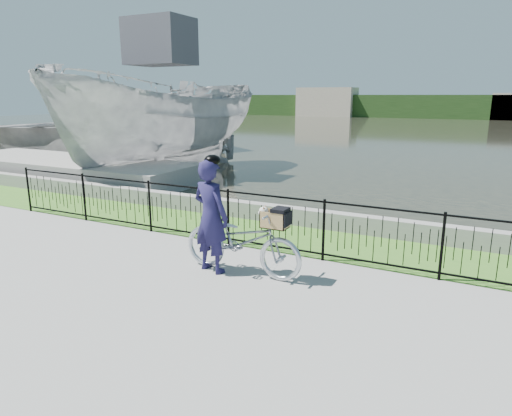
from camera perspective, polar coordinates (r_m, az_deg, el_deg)
The scene contains 12 objects.
ground at distance 7.53m, azimuth -3.08°, elevation -9.10°, with size 120.00×120.00×0.00m, color gray.
grass_strip at distance 9.72m, azimuth 4.67°, elevation -3.72°, with size 60.00×2.00×0.01m, color #407223.
water at distance 39.24m, azimuth 22.27°, elevation 8.60°, with size 120.00×120.00×0.00m, color #2A2A20.
quay_wall at distance 10.56m, azimuth 6.79°, elevation -1.23°, with size 60.00×0.30×0.40m, color gray.
fence at distance 8.68m, azimuth 2.20°, elevation -1.92°, with size 14.00×0.06×1.15m, color black, non-canonical shape.
far_treeline at distance 66.08m, azimuth 24.69°, elevation 11.43°, with size 120.00×6.00×3.00m, color #223E18.
far_building_left at distance 67.50m, azimuth 8.86°, elevation 12.96°, with size 8.00×4.00×4.00m, color #AB9E89.
dock at distance 17.92m, azimuth -22.28°, elevation 4.56°, with size 10.00×3.00×0.70m, color gray.
bicycle_rig at distance 7.66m, azimuth -1.71°, elevation -4.06°, with size 2.18×0.76×1.23m.
cyclist at distance 7.68m, azimuth -5.68°, elevation -0.90°, with size 0.79×0.60×2.01m.
boat_near at distance 17.41m, azimuth -11.46°, elevation 10.56°, with size 4.91×10.19×5.58m.
boat_far at distance 24.77m, azimuth -17.45°, elevation 9.41°, with size 14.14×15.01×2.53m.
Camera 1 is at (3.52, -5.97, 2.94)m, focal length 32.00 mm.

